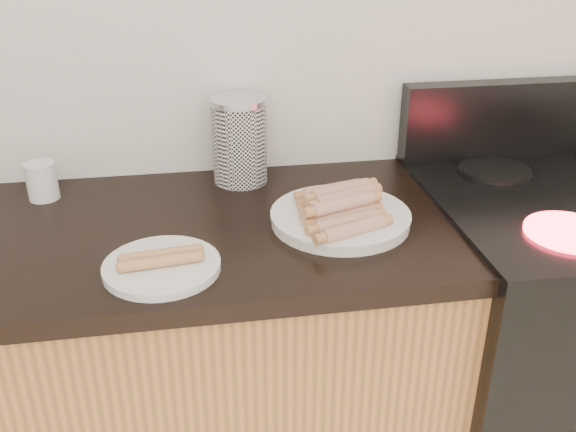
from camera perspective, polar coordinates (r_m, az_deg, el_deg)
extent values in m
cube|color=silver|center=(1.57, -4.01, 17.91)|extent=(4.00, 0.04, 2.60)
cube|color=black|center=(1.88, 22.93, -11.17)|extent=(0.76, 0.65, 0.90)
cube|color=black|center=(1.85, 21.55, 8.18)|extent=(0.76, 0.06, 0.20)
cylinder|color=#FF1E2D|center=(1.44, 23.72, -1.31)|extent=(0.18, 0.18, 0.01)
cylinder|color=black|center=(1.70, 17.92, 3.91)|extent=(0.18, 0.18, 0.01)
cylinder|color=silver|center=(1.39, 4.67, -0.27)|extent=(0.39, 0.39, 0.02)
cylinder|color=white|center=(1.23, -11.15, -4.43)|extent=(0.28, 0.28, 0.02)
cylinder|color=maroon|center=(1.29, 5.73, -1.19)|extent=(0.14, 0.07, 0.03)
cylinder|color=maroon|center=(1.32, 5.37, -0.54)|extent=(0.14, 0.07, 0.03)
cylinder|color=maroon|center=(1.35, 5.03, 0.08)|extent=(0.14, 0.07, 0.03)
cylinder|color=maroon|center=(1.38, 4.71, 0.67)|extent=(0.14, 0.07, 0.03)
cylinder|color=maroon|center=(1.40, 4.39, 1.24)|extent=(0.14, 0.07, 0.03)
cylinder|color=maroon|center=(1.43, 4.09, 1.79)|extent=(0.14, 0.07, 0.03)
cylinder|color=maroon|center=(1.46, 3.80, 2.31)|extent=(0.14, 0.07, 0.03)
cylinder|color=maroon|center=(1.34, 5.08, 1.07)|extent=(0.14, 0.07, 0.03)
cylinder|color=maroon|center=(1.36, 4.75, 1.65)|extent=(0.14, 0.07, 0.03)
cylinder|color=maroon|center=(1.39, 4.43, 2.21)|extent=(0.14, 0.07, 0.03)
cylinder|color=#B0552F|center=(1.21, -11.23, -3.99)|extent=(0.14, 0.04, 0.02)
cylinder|color=#B0552F|center=(1.24, -11.22, -3.36)|extent=(0.14, 0.04, 0.02)
cylinder|color=silver|center=(1.57, -4.32, 6.49)|extent=(0.13, 0.13, 0.20)
cylinder|color=silver|center=(1.53, -4.46, 10.19)|extent=(0.14, 0.14, 0.01)
cylinder|color=white|center=(1.59, -21.04, 2.92)|extent=(0.09, 0.09, 0.09)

